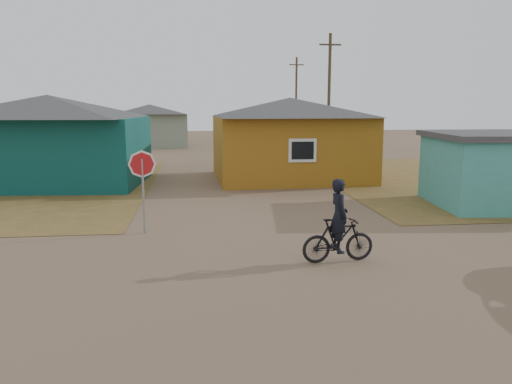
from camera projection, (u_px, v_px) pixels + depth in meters
ground at (292, 277)px, 10.42m from camera, size 120.00×120.00×0.00m
house_teal at (50, 139)px, 22.32m from camera, size 8.93×7.08×4.00m
house_yellow at (290, 137)px, 24.06m from camera, size 7.72×6.76×3.90m
house_pale_west at (150, 125)px, 42.70m from camera, size 7.04×6.15×3.60m
house_beige_east at (316, 122)px, 50.37m from camera, size 6.95×6.05×3.60m
house_pale_north at (85, 122)px, 53.55m from camera, size 6.28×5.81×3.40m
utility_pole_near at (329, 96)px, 31.97m from camera, size 1.40×0.20×8.00m
utility_pole_far at (296, 99)px, 47.74m from camera, size 1.40×0.20×8.00m
stop_sign at (142, 172)px, 13.71m from camera, size 0.75×0.22×2.34m
cyclist at (338, 232)px, 11.34m from camera, size 1.75×0.66×1.93m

